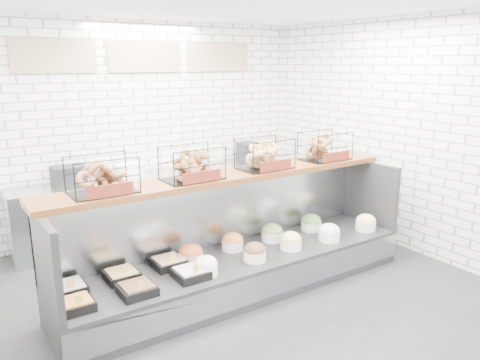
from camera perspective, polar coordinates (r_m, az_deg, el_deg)
ground at (r=5.07m, az=2.16°, el=-14.40°), size 5.50×5.50×0.00m
room_shell at (r=4.97m, az=-1.75°, el=9.95°), size 5.02×5.51×3.01m
display_case at (r=5.17m, az=-0.07°, el=-9.68°), size 4.00×0.90×1.20m
bagel_shelf at (r=4.99m, az=-1.15°, el=2.07°), size 4.10×0.50×0.40m
prep_counter at (r=6.86m, az=-9.80°, el=-2.62°), size 4.00×0.60×1.20m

